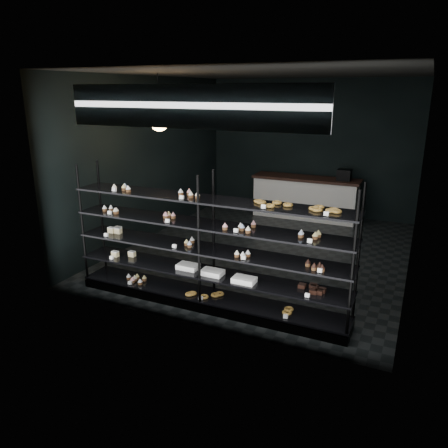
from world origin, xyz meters
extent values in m
cube|color=black|center=(0.00, 0.00, 0.01)|extent=(5.00, 6.00, 0.01)
cube|color=black|center=(0.00, 0.00, 3.20)|extent=(5.00, 6.00, 0.01)
cube|color=black|center=(0.00, 3.00, 1.60)|extent=(5.00, 0.01, 3.20)
cube|color=black|center=(0.00, -3.00, 1.60)|extent=(5.00, 0.01, 3.20)
cube|color=black|center=(-2.50, 0.00, 1.60)|extent=(0.01, 6.00, 3.20)
cube|color=black|center=(2.50, 0.00, 1.60)|extent=(0.01, 6.00, 3.20)
cube|color=black|center=(-0.02, -2.45, 0.06)|extent=(4.00, 0.50, 0.12)
cylinder|color=black|center=(-1.99, -2.67, 0.99)|extent=(0.04, 0.04, 1.85)
cylinder|color=black|center=(-1.99, -2.23, 0.99)|extent=(0.04, 0.04, 1.85)
cylinder|color=black|center=(-0.02, -2.67, 0.99)|extent=(0.04, 0.04, 1.85)
cylinder|color=black|center=(-0.02, -2.23, 0.99)|extent=(0.04, 0.04, 1.85)
cylinder|color=black|center=(1.95, -2.67, 0.99)|extent=(0.04, 0.04, 1.85)
cylinder|color=black|center=(1.95, -2.23, 0.99)|extent=(0.04, 0.04, 1.85)
cube|color=black|center=(-0.02, -2.45, 0.15)|extent=(4.00, 0.50, 0.03)
cube|color=black|center=(-0.02, -2.45, 0.50)|extent=(4.00, 0.50, 0.02)
cube|color=black|center=(-0.02, -2.45, 0.85)|extent=(4.00, 0.50, 0.02)
cube|color=black|center=(-0.02, -2.45, 1.20)|extent=(4.00, 0.50, 0.02)
cube|color=black|center=(-0.02, -2.45, 1.55)|extent=(4.00, 0.50, 0.02)
cube|color=white|center=(-1.37, -2.63, 1.59)|extent=(0.06, 0.04, 0.06)
cube|color=white|center=(-0.27, -2.63, 1.59)|extent=(0.06, 0.04, 0.06)
cube|color=white|center=(0.89, -2.63, 1.59)|extent=(0.05, 0.04, 0.06)
cube|color=white|center=(1.55, -2.63, 1.59)|extent=(0.06, 0.04, 0.06)
cube|color=white|center=(-1.52, -2.63, 1.24)|extent=(0.06, 0.04, 0.06)
cube|color=white|center=(-0.54, -2.63, 1.24)|extent=(0.05, 0.04, 0.06)
cube|color=white|center=(0.48, -2.63, 1.24)|extent=(0.05, 0.04, 0.06)
cube|color=white|center=(1.44, -2.63, 1.24)|extent=(0.06, 0.04, 0.06)
cube|color=white|center=(-1.61, -2.63, 0.89)|extent=(0.06, 0.04, 0.06)
cube|color=white|center=(-0.38, -2.63, 0.89)|extent=(0.06, 0.04, 0.06)
cube|color=white|center=(0.56, -2.63, 0.89)|extent=(0.05, 0.04, 0.06)
cube|color=white|center=(1.53, -2.63, 0.89)|extent=(0.06, 0.04, 0.06)
cube|color=white|center=(-1.48, -2.63, 0.54)|extent=(0.06, 0.04, 0.06)
cube|color=white|center=(1.44, -2.63, 0.54)|extent=(0.06, 0.04, 0.06)
cube|color=white|center=(-1.25, -2.63, 0.19)|extent=(0.06, 0.04, 0.06)
cube|color=white|center=(-0.02, -2.63, 0.19)|extent=(0.05, 0.04, 0.06)
cube|color=white|center=(1.23, -2.63, 0.19)|extent=(0.06, 0.04, 0.06)
cube|color=#0C143C|center=(0.00, -2.92, 2.75)|extent=(3.20, 0.04, 0.45)
cube|color=white|center=(0.00, -2.94, 2.75)|extent=(3.30, 0.02, 0.50)
cylinder|color=black|center=(-1.40, -1.37, 2.89)|extent=(0.01, 0.01, 0.57)
sphere|color=#FFAD59|center=(-1.40, -1.37, 2.45)|extent=(0.31, 0.31, 0.31)
cube|color=silver|center=(0.07, 2.50, 0.46)|extent=(2.39, 0.60, 0.92)
cube|color=black|center=(0.07, 2.50, 0.95)|extent=(2.49, 0.65, 0.06)
cube|color=black|center=(0.93, 2.50, 1.10)|extent=(0.30, 0.30, 0.25)
camera|label=1|loc=(2.54, -7.43, 2.93)|focal=35.00mm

